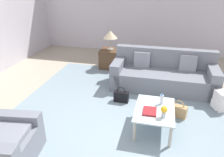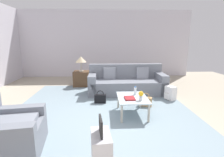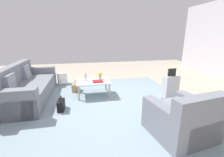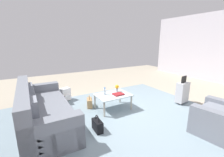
% 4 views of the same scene
% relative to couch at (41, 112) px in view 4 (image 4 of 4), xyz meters
% --- Properties ---
extents(ground_plane, '(12.00, 12.00, 0.00)m').
position_rel_couch_xyz_m(ground_plane, '(-2.20, 0.60, -0.31)').
color(ground_plane, '#A89E89').
extents(area_rug, '(5.20, 4.40, 0.01)m').
position_rel_couch_xyz_m(area_rug, '(-1.60, 0.80, -0.31)').
color(area_rug, gray).
rests_on(area_rug, ground).
extents(couch, '(0.98, 2.47, 0.93)m').
position_rel_couch_xyz_m(couch, '(0.00, 0.00, 0.00)').
color(couch, slate).
rests_on(couch, ground).
extents(coffee_table, '(0.93, 0.68, 0.42)m').
position_rel_couch_xyz_m(coffee_table, '(-1.80, 0.10, 0.06)').
color(coffee_table, silver).
rests_on(coffee_table, ground).
extents(water_bottle, '(0.06, 0.06, 0.20)m').
position_rel_couch_xyz_m(water_bottle, '(-1.60, -0.00, 0.21)').
color(water_bottle, silver).
rests_on(water_bottle, coffee_table).
extents(coffee_table_book, '(0.29, 0.23, 0.03)m').
position_rel_couch_xyz_m(coffee_table_book, '(-1.92, 0.18, 0.13)').
color(coffee_table_book, maroon).
rests_on(coffee_table_book, coffee_table).
extents(flower_vase, '(0.11, 0.11, 0.21)m').
position_rel_couch_xyz_m(flower_vase, '(-2.02, -0.05, 0.23)').
color(flower_vase, '#B2B7BC').
rests_on(flower_vase, coffee_table).
extents(suitcase_silver, '(0.42, 0.26, 0.85)m').
position_rel_couch_xyz_m(suitcase_silver, '(-3.80, 0.80, 0.05)').
color(suitcase_silver, '#B7B7BC').
rests_on(suitcase_silver, ground).
extents(handbag_black, '(0.15, 0.32, 0.36)m').
position_rel_couch_xyz_m(handbag_black, '(-0.99, 0.86, -0.18)').
color(handbag_black, black).
rests_on(handbag_black, ground).
extents(handbag_tan, '(0.23, 0.35, 0.36)m').
position_rel_couch_xyz_m(handbag_tan, '(-1.29, -0.35, -0.18)').
color(handbag_tan, tan).
rests_on(handbag_tan, ground).
extents(backpack_white, '(0.35, 0.32, 0.40)m').
position_rel_couch_xyz_m(backpack_white, '(-0.81, -1.19, -0.12)').
color(backpack_white, white).
rests_on(backpack_white, ground).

